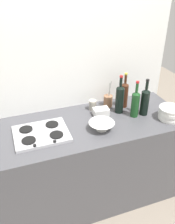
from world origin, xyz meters
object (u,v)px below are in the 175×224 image
(wine_bottle_mid_left, at_px, (120,98))
(butter_dish, at_px, (101,112))
(wine_bottle_rightmost, at_px, (124,94))
(plate_stack, at_px, (170,113))
(mixing_bowl, at_px, (102,125))
(utensil_crock, at_px, (108,100))
(wine_bottle_leftmost, at_px, (135,103))
(wine_bottle_mid_right, at_px, (145,101))
(condiment_jar_front, at_px, (93,105))
(stovetop_hob, at_px, (41,134))

(wine_bottle_mid_left, bearing_deg, butter_dish, 178.75)
(wine_bottle_mid_left, xyz_separation_m, butter_dish, (-0.18, 0.00, -0.11))
(wine_bottle_mid_left, xyz_separation_m, wine_bottle_rightmost, (0.09, 0.08, -0.01))
(plate_stack, bearing_deg, mixing_bowl, 175.20)
(wine_bottle_rightmost, relative_size, utensil_crock, 1.33)
(mixing_bowl, bearing_deg, wine_bottle_leftmost, 15.05)
(wine_bottle_mid_right, distance_m, utensil_crock, 0.37)
(butter_dish, bearing_deg, condiment_jar_front, 107.01)
(plate_stack, distance_m, butter_dish, 0.62)
(butter_dish, bearing_deg, mixing_bowl, -111.32)
(wine_bottle_mid_right, relative_size, mixing_bowl, 1.60)
(stovetop_hob, bearing_deg, plate_stack, -7.30)
(stovetop_hob, height_order, condiment_jar_front, condiment_jar_front)
(stovetop_hob, distance_m, mixing_bowl, 0.51)
(wine_bottle_rightmost, distance_m, utensil_crock, 0.17)
(wine_bottle_mid_left, distance_m, mixing_bowl, 0.36)
(stovetop_hob, bearing_deg, butter_dish, 12.00)
(wine_bottle_mid_left, height_order, butter_dish, wine_bottle_mid_left)
(butter_dish, bearing_deg, wine_bottle_mid_right, -16.98)
(wine_bottle_mid_left, xyz_separation_m, condiment_jar_front, (-0.22, 0.13, -0.09))
(butter_dish, bearing_deg, stovetop_hob, -168.00)
(mixing_bowl, xyz_separation_m, utensil_crock, (0.22, 0.36, 0.02))
(wine_bottle_leftmost, height_order, wine_bottle_mid_left, wine_bottle_mid_left)
(condiment_jar_front, bearing_deg, plate_stack, -33.28)
(wine_bottle_mid_right, bearing_deg, butter_dish, 163.02)
(plate_stack, xyz_separation_m, wine_bottle_rightmost, (-0.29, 0.35, 0.08))
(stovetop_hob, bearing_deg, wine_bottle_mid_left, 8.91)
(stovetop_hob, xyz_separation_m, butter_dish, (0.58, 0.12, 0.02))
(wine_bottle_leftmost, xyz_separation_m, wine_bottle_rightmost, (-0.01, 0.20, 0.00))
(stovetop_hob, xyz_separation_m, mixing_bowl, (0.50, -0.09, 0.02))
(plate_stack, bearing_deg, stovetop_hob, 172.70)
(wine_bottle_mid_right, bearing_deg, condiment_jar_front, 150.34)
(mixing_bowl, relative_size, butter_dish, 1.55)
(wine_bottle_rightmost, bearing_deg, wine_bottle_mid_right, -60.84)
(butter_dish, xyz_separation_m, utensil_crock, (0.13, 0.14, 0.03))
(utensil_crock, bearing_deg, butter_dish, -133.55)
(wine_bottle_mid_left, xyz_separation_m, wine_bottle_mid_right, (0.20, -0.11, -0.01))
(wine_bottle_mid_left, bearing_deg, stovetop_hob, -171.09)
(wine_bottle_rightmost, height_order, mixing_bowl, wine_bottle_rightmost)
(wine_bottle_mid_right, xyz_separation_m, condiment_jar_front, (-0.42, 0.24, -0.09))
(butter_dish, distance_m, condiment_jar_front, 0.13)
(wine_bottle_mid_left, relative_size, wine_bottle_mid_right, 1.05)
(plate_stack, relative_size, wine_bottle_mid_left, 0.57)
(plate_stack, xyz_separation_m, utensil_crock, (-0.43, 0.41, 0.00))
(plate_stack, bearing_deg, wine_bottle_rightmost, 129.52)
(plate_stack, relative_size, utensil_crock, 0.80)
(stovetop_hob, xyz_separation_m, wine_bottle_mid_right, (0.97, 0.01, 0.12))
(wine_bottle_mid_left, distance_m, wine_bottle_mid_right, 0.23)
(stovetop_hob, xyz_separation_m, wine_bottle_rightmost, (0.86, 0.20, 0.12))
(wine_bottle_mid_left, distance_m, butter_dish, 0.21)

